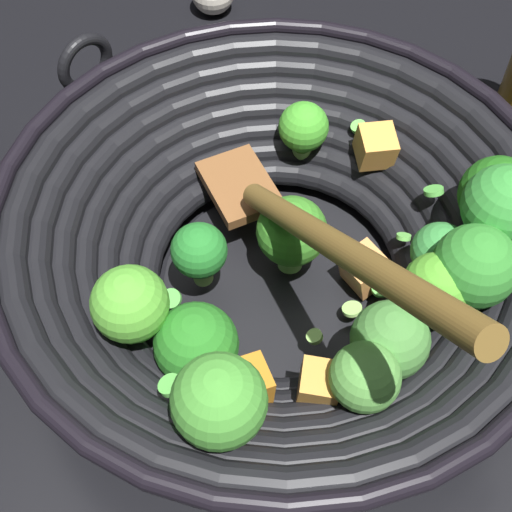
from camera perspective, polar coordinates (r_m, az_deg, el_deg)
The scene contains 2 objects.
ground_plane at distance 0.59m, azimuth 1.67°, elevation -2.33°, with size 4.00×4.00×0.00m, color black.
wok at distance 0.53m, azimuth 2.31°, elevation 1.13°, with size 0.42×0.42×0.24m.
Camera 1 is at (0.31, 0.04, 0.50)m, focal length 50.43 mm.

